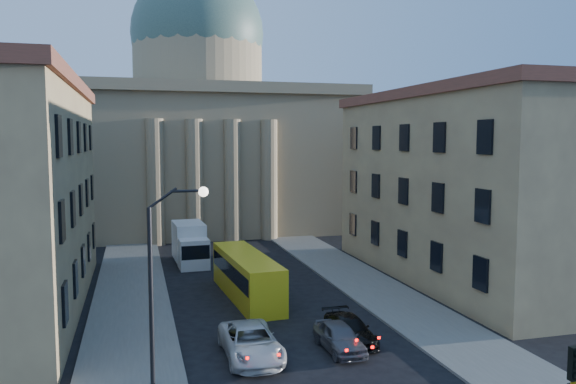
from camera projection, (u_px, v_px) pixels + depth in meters
The scene contains 11 objects.
sidewalk_left at pixel (131, 319), 33.73m from camera, with size 5.00×60.00×0.15m, color #605D57.
sidewalk_right at pixel (389, 298), 38.20m from camera, with size 5.00×60.00×0.15m, color #605D57.
church at pixel (200, 132), 70.86m from camera, with size 68.02×28.76×36.60m.
building_right at pixel (469, 184), 43.60m from camera, with size 11.60×26.60×14.70m.
street_lamp at pixel (163, 270), 24.05m from camera, with size 2.62×0.44×8.83m.
car_left_mid at pixel (251, 342), 27.92m from camera, with size 2.63×5.70×1.59m, color silver.
car_right_mid at pixel (350, 329), 30.19m from camera, with size 1.86×4.57×1.33m, color black.
car_right_far at pixel (339, 337), 28.86m from camera, with size 1.71×4.24×1.45m, color #545359.
car_right_distant at pixel (256, 268), 44.28m from camera, with size 1.57×4.51×1.49m, color black.
city_bus at pixel (247, 275), 38.49m from camera, with size 3.15×10.81×3.01m.
box_truck at pixel (190, 245), 49.22m from camera, with size 2.77×6.47×3.50m.
Camera 1 is at (-8.03, -16.22, 10.83)m, focal length 35.00 mm.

